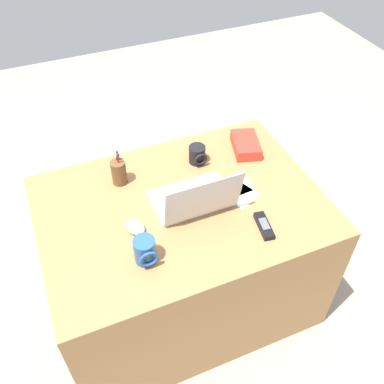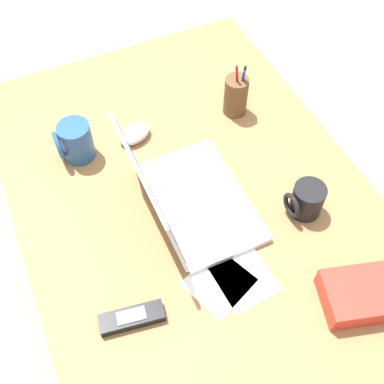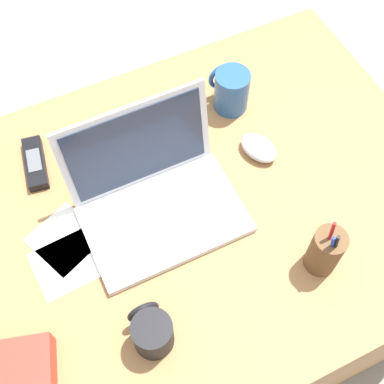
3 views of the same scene
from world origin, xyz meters
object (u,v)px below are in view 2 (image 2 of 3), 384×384
at_px(coffee_mug_white, 306,200).
at_px(snack_bag, 367,294).
at_px(coffee_mug_tall, 75,141).
at_px(computer_mouse, 134,134).
at_px(pen_holder, 236,95).
at_px(laptop, 185,199).
at_px(cordless_phone, 132,318).

bearing_deg(coffee_mug_white, snack_bag, 179.13).
relative_size(coffee_mug_white, coffee_mug_tall, 0.84).
xyz_separation_m(computer_mouse, coffee_mug_white, (-0.40, -0.30, 0.03)).
height_order(coffee_mug_tall, pen_holder, pen_holder).
distance_m(laptop, computer_mouse, 0.28).
xyz_separation_m(coffee_mug_white, pen_holder, (0.38, -0.01, 0.02)).
relative_size(laptop, pen_holder, 1.99).
bearing_deg(snack_bag, pen_holder, -0.82).
xyz_separation_m(coffee_mug_white, cordless_phone, (-0.09, 0.49, -0.03)).
height_order(coffee_mug_white, coffee_mug_tall, coffee_mug_tall).
bearing_deg(pen_holder, cordless_phone, 133.45).
bearing_deg(snack_bag, coffee_mug_tall, 34.24).
distance_m(cordless_phone, pen_holder, 0.68).
height_order(cordless_phone, snack_bag, snack_bag).
height_order(laptop, coffee_mug_white, laptop).
height_order(laptop, coffee_mug_tall, laptop).
bearing_deg(snack_bag, laptop, 34.63).
relative_size(cordless_phone, snack_bag, 0.75).
xyz_separation_m(coffee_mug_tall, snack_bag, (-0.67, -0.45, -0.03)).
height_order(laptop, cordless_phone, laptop).
height_order(laptop, computer_mouse, laptop).
bearing_deg(coffee_mug_white, laptop, 65.11).
relative_size(laptop, cordless_phone, 2.35).
height_order(computer_mouse, cordless_phone, computer_mouse).
relative_size(computer_mouse, coffee_mug_tall, 0.89).
height_order(coffee_mug_tall, cordless_phone, coffee_mug_tall).
xyz_separation_m(computer_mouse, snack_bag, (-0.66, -0.29, 0.01)).
bearing_deg(computer_mouse, laptop, 167.03).
distance_m(coffee_mug_tall, pen_holder, 0.46).
xyz_separation_m(laptop, cordless_phone, (-0.21, 0.22, -0.04)).
relative_size(computer_mouse, snack_bag, 0.50).
xyz_separation_m(laptop, pen_holder, (0.26, -0.27, 0.01)).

